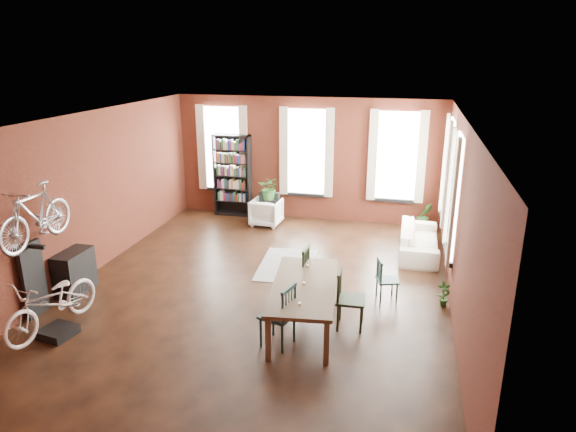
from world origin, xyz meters
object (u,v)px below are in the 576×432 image
(bookshelf, at_px, (233,175))
(bicycle_floor, at_px, (48,278))
(cream_sofa, at_px, (420,236))
(dining_chair_a, at_px, (277,315))
(dining_chair_d, at_px, (387,280))
(white_armchair, at_px, (266,211))
(dining_chair_c, at_px, (351,300))
(console_table, at_px, (75,272))
(plant_stand, at_px, (270,210))
(dining_chair_b, at_px, (295,273))
(dining_table, at_px, (304,305))
(bike_trainer, at_px, (58,332))

(bookshelf, bearing_deg, bicycle_floor, -95.16)
(cream_sofa, bearing_deg, dining_chair_a, 154.12)
(dining_chair_a, distance_m, dining_chair_d, 2.44)
(white_armchair, bearing_deg, bookshelf, -27.03)
(bookshelf, xyz_separation_m, bicycle_floor, (-0.60, -6.68, -0.08))
(dining_chair_a, relative_size, cream_sofa, 0.48)
(dining_chair_c, height_order, bookshelf, bookshelf)
(console_table, relative_size, bicycle_floor, 0.45)
(plant_stand, bearing_deg, dining_chair_a, -73.44)
(cream_sofa, distance_m, bicycle_floor, 7.48)
(cream_sofa, bearing_deg, dining_chair_d, 166.98)
(cream_sofa, relative_size, console_table, 2.60)
(dining_chair_d, distance_m, cream_sofa, 2.53)
(bookshelf, height_order, cream_sofa, bookshelf)
(dining_chair_b, xyz_separation_m, dining_chair_d, (1.62, 0.38, -0.12))
(dining_chair_c, bearing_deg, white_armchair, 28.34)
(bicycle_floor, bearing_deg, dining_chair_d, 36.67)
(dining_table, distance_m, console_table, 4.40)
(bike_trainer, bearing_deg, cream_sofa, 41.73)
(dining_chair_a, bearing_deg, bookshelf, -139.38)
(dining_chair_a, xyz_separation_m, cream_sofa, (2.11, 4.35, -0.09))
(white_armchair, bearing_deg, dining_table, 115.29)
(dining_chair_d, distance_m, bookshelf, 6.09)
(bookshelf, relative_size, bicycle_floor, 1.25)
(dining_chair_c, xyz_separation_m, bicycle_floor, (-4.46, -1.40, 0.53))
(dining_chair_c, height_order, console_table, dining_chair_c)
(white_armchair, xyz_separation_m, cream_sofa, (3.83, -1.06, 0.03))
(bookshelf, distance_m, plant_stand, 1.45)
(dining_chair_b, bearing_deg, console_table, -78.09)
(dining_chair_c, bearing_deg, dining_chair_d, -27.34)
(dining_chair_c, bearing_deg, dining_chair_a, 125.02)
(dining_table, relative_size, cream_sofa, 1.06)
(dining_chair_c, xyz_separation_m, console_table, (-5.14, 0.08, -0.09))
(plant_stand, bearing_deg, console_table, -116.75)
(bookshelf, height_order, bike_trainer, bookshelf)
(white_armchair, relative_size, console_table, 0.94)
(cream_sofa, bearing_deg, console_table, 119.33)
(plant_stand, bearing_deg, dining_chair_c, -61.10)
(bike_trainer, bearing_deg, console_table, 114.95)
(plant_stand, bearing_deg, cream_sofa, -19.20)
(dining_chair_d, distance_m, console_table, 5.75)
(dining_chair_b, height_order, plant_stand, dining_chair_b)
(dining_chair_a, relative_size, dining_chair_d, 1.29)
(console_table, bearing_deg, dining_chair_c, -0.88)
(dining_chair_c, bearing_deg, dining_table, 99.81)
(dining_chair_d, xyz_separation_m, cream_sofa, (0.57, 2.46, 0.02))
(dining_chair_c, relative_size, dining_chair_d, 1.26)
(console_table, bearing_deg, bike_trainer, -65.05)
(bookshelf, bearing_deg, dining_chair_d, -43.55)
(dining_chair_a, distance_m, dining_chair_c, 1.28)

